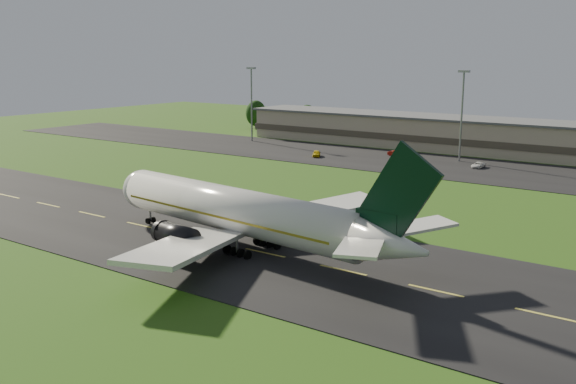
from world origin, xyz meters
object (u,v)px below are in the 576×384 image
Objects in this scene: airliner at (240,212)px; light_mast_centre at (462,105)px; terminal at (490,137)px; service_vehicle_c at (478,165)px; service_vehicle_b at (395,153)px; service_vehicle_a at (316,154)px; light_mast_west at (251,95)px.

airliner is 2.52× the size of light_mast_centre.
terminal reaches higher than service_vehicle_c.
airliner is 96.28m from terminal.
terminal is at bearing 96.40° from airliner.
service_vehicle_b is (-17.29, 78.38, -3.95)m from airliner.
airliner is at bearing -91.42° from service_vehicle_c.
airliner is at bearing -88.46° from light_mast_centre.
light_mast_centre is 19.41m from service_vehicle_b.
light_mast_centre reaches higher than service_vehicle_a.
service_vehicle_c is at bearing 92.63° from airliner.
airliner is 80.36m from service_vehicle_b.
light_mast_west reaches higher than service_vehicle_c.
service_vehicle_a is 37.11m from service_vehicle_c.
terminal is (-0.75, 96.27, -0.67)m from airliner.
light_mast_west is at bearing -165.24° from terminal.
light_mast_west reaches higher than service_vehicle_a.
service_vehicle_c is (4.31, 74.16, -3.98)m from airliner.
airliner is 74.23m from service_vehicle_a.
terminal is at bearing 85.05° from light_mast_centre.
light_mast_west is 5.48× the size of service_vehicle_b.
service_vehicle_c is at bearing -77.12° from terminal.
terminal is 34.43× the size of service_vehicle_a.
light_mast_west and light_mast_centre have the same top height.
light_mast_west is 60.00m from light_mast_centre.
light_mast_centre is (-2.15, 80.09, 8.08)m from airliner.
terminal is 43.11m from service_vehicle_a.
service_vehicle_c is at bearing -17.72° from service_vehicle_a.
service_vehicle_b is (44.86, -1.71, -12.03)m from light_mast_west.
terminal is at bearing 14.76° from light_mast_west.
service_vehicle_c is (36.38, 7.33, -0.14)m from service_vehicle_a.
airliner is at bearing -93.48° from service_vehicle_a.
terminal is 7.13× the size of light_mast_west.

